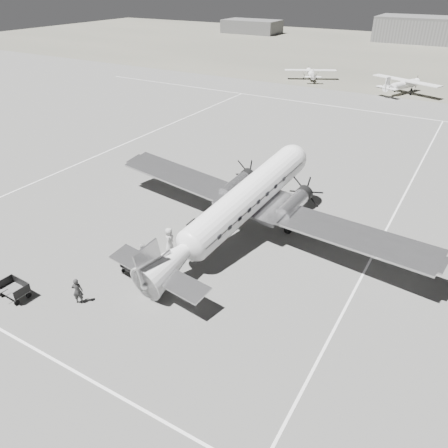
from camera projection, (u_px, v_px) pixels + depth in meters
The scene contains 15 objects.
ground at pixel (198, 232), 32.50m from camera, with size 260.00×260.00×0.00m, color slate.
taxi_line_near at pixel (45, 355), 22.03m from camera, with size 60.00×0.15×0.01m, color white.
taxi_line_right at pixel (359, 282), 27.21m from camera, with size 0.15×80.00×0.01m, color white.
taxi_line_left at pixel (112, 149), 47.89m from camera, with size 0.15×60.00×0.01m, color white.
taxi_line_horizon at pixel (352, 109), 62.40m from camera, with size 90.00×0.15×0.01m, color white.
grass_infield at pixel (419, 55), 103.53m from camera, with size 260.00×90.00×0.01m, color #696658.
shed_secondary at pixel (252, 26), 141.70m from camera, with size 18.00×10.00×4.00m, color #555555.
dc3_airliner at pixel (238, 208), 30.49m from camera, with size 26.65×18.49×5.08m, color #B7B7B9, non-canonical shape.
light_plane_left at pixel (310, 74), 79.03m from camera, with size 9.35×7.59×1.94m, color white, non-canonical shape.
light_plane_right at pixel (403, 86), 69.68m from camera, with size 11.66×9.46×2.42m, color white, non-canonical shape.
baggage_cart_near at pixel (134, 267), 27.83m from camera, with size 1.65×1.16×0.93m, color #555555, non-canonical shape.
baggage_cart_far at pixel (14, 290), 25.74m from camera, with size 1.82×1.28×1.03m, color #555555, non-canonical shape.
ground_crew at pixel (78, 291), 25.16m from camera, with size 0.61×0.40×1.68m, color #292929.
ramp_agent at pixel (144, 256), 28.26m from camera, with size 0.85×0.66×1.75m, color #B1B1AE.
passenger at pixel (169, 240), 29.79m from camera, with size 0.91×0.59×1.86m, color #B7B7B4.
Camera 1 is at (15.81, -23.05, 16.70)m, focal length 35.00 mm.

